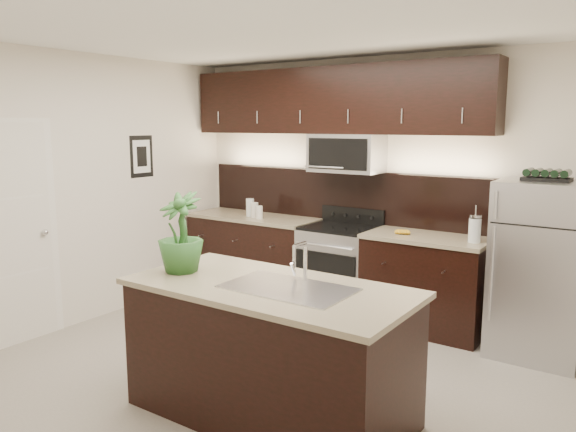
% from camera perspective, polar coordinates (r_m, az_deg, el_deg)
% --- Properties ---
extents(ground, '(4.50, 4.50, 0.00)m').
position_cam_1_polar(ground, '(4.77, -2.43, -15.56)').
color(ground, gray).
rests_on(ground, ground).
extents(room_walls, '(4.52, 4.02, 2.71)m').
position_cam_1_polar(room_walls, '(4.37, -4.05, 5.25)').
color(room_walls, silver).
rests_on(room_walls, ground).
extents(counter_run, '(3.51, 0.65, 0.94)m').
position_cam_1_polar(counter_run, '(6.18, 3.61, -5.08)').
color(counter_run, black).
rests_on(counter_run, ground).
extents(upper_fixtures, '(3.49, 0.40, 1.66)m').
position_cam_1_polar(upper_fixtures, '(6.10, 4.71, 10.57)').
color(upper_fixtures, black).
rests_on(upper_fixtures, counter_run).
extents(island, '(1.96, 0.96, 0.94)m').
position_cam_1_polar(island, '(3.95, -1.85, -13.53)').
color(island, black).
rests_on(island, ground).
extents(sink_faucet, '(0.84, 0.50, 0.28)m').
position_cam_1_polar(sink_faucet, '(3.71, 0.09, -7.10)').
color(sink_faucet, silver).
rests_on(sink_faucet, island).
extents(refrigerator, '(0.74, 0.67, 1.53)m').
position_cam_1_polar(refrigerator, '(5.30, 24.22, -5.02)').
color(refrigerator, '#B2B2B7').
rests_on(refrigerator, ground).
extents(wine_rack, '(0.38, 0.23, 0.09)m').
position_cam_1_polar(wine_rack, '(5.17, 24.82, 3.74)').
color(wine_rack, black).
rests_on(wine_rack, refrigerator).
extents(plant, '(0.33, 0.33, 0.58)m').
position_cam_1_polar(plant, '(4.13, -10.88, -1.64)').
color(plant, '#295B24').
rests_on(plant, island).
extents(canisters, '(0.29, 0.17, 0.21)m').
position_cam_1_polar(canisters, '(6.49, -3.53, 0.69)').
color(canisters, silver).
rests_on(canisters, counter_run).
extents(french_press, '(0.11, 0.11, 0.33)m').
position_cam_1_polar(french_press, '(5.37, 18.44, -1.25)').
color(french_press, silver).
rests_on(french_press, counter_run).
extents(bananas, '(0.19, 0.17, 0.05)m').
position_cam_1_polar(bananas, '(5.60, 11.12, -1.55)').
color(bananas, gold).
rests_on(bananas, counter_run).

